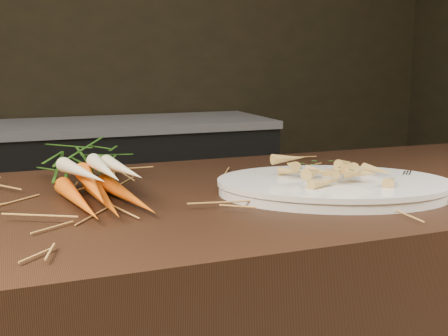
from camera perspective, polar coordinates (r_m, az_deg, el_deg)
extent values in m
cube|color=black|center=(3.19, -19.98, 14.87)|extent=(5.00, 0.04, 2.80)
cube|color=black|center=(2.98, -12.82, -3.83)|extent=(1.80, 0.60, 0.80)
cube|color=#99999E|center=(2.90, -13.17, 4.20)|extent=(1.82, 0.62, 0.04)
cone|color=#DE4304|center=(0.98, -14.54, -3.23)|extent=(0.06, 0.26, 0.03)
cone|color=#DE4304|center=(0.98, -12.15, -3.02)|extent=(0.04, 0.26, 0.03)
cone|color=#DE4304|center=(0.99, -9.80, -2.81)|extent=(0.07, 0.26, 0.03)
cone|color=#DE4304|center=(0.97, -13.28, -1.72)|extent=(0.03, 0.26, 0.03)
cone|color=#F5E9AC|center=(0.98, -14.22, -0.42)|extent=(0.07, 0.24, 0.04)
cone|color=#F5E9AC|center=(0.97, -12.00, -0.15)|extent=(0.03, 0.24, 0.04)
cone|color=#F5E9AC|center=(0.99, -10.28, -0.10)|extent=(0.04, 0.24, 0.04)
ellipsoid|color=#305A15|center=(1.19, -14.38, 0.79)|extent=(0.17, 0.23, 0.08)
cube|color=silver|center=(1.09, 19.27, -1.55)|extent=(0.12, 0.13, 0.00)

